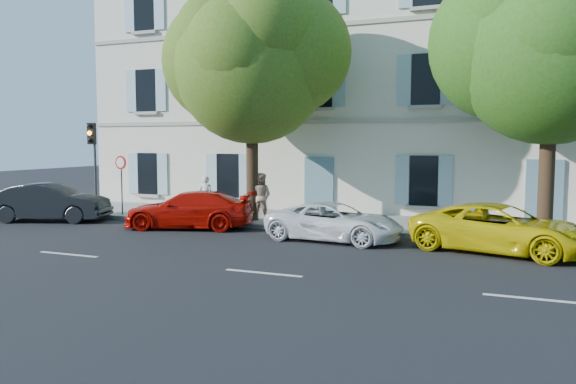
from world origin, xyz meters
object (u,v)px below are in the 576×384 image
at_px(pedestrian_a, 206,196).
at_px(tree_right, 552,50).
at_px(traffic_light, 93,148).
at_px(tree_left, 252,67).
at_px(car_red_coupe, 189,210).
at_px(car_white_coupe, 334,222).
at_px(car_dark_sedan, 50,202).
at_px(pedestrian_b, 261,196).
at_px(car_yellow_supercar, 501,229).
at_px(road_sign, 121,172).

bearing_deg(pedestrian_a, tree_right, 169.43).
bearing_deg(traffic_light, tree_left, 6.15).
bearing_deg(tree_left, car_red_coupe, -130.65).
xyz_separation_m(car_white_coupe, pedestrian_a, (-6.29, 2.76, 0.35)).
relative_size(car_dark_sedan, pedestrian_b, 2.52).
relative_size(car_yellow_supercar, pedestrian_a, 3.10).
bearing_deg(tree_left, car_yellow_supercar, -15.31).
xyz_separation_m(car_white_coupe, pedestrian_b, (-3.74, 2.51, 0.45)).
relative_size(car_dark_sedan, road_sign, 1.88).
bearing_deg(car_dark_sedan, car_yellow_supercar, -108.84).
relative_size(car_dark_sedan, tree_left, 0.50).
bearing_deg(traffic_light, car_dark_sedan, -115.16).
relative_size(car_dark_sedan, pedestrian_a, 2.83).
bearing_deg(car_yellow_supercar, car_white_coupe, 103.53).
relative_size(road_sign, pedestrian_a, 1.51).
distance_m(tree_right, pedestrian_b, 11.12).
relative_size(tree_left, traffic_light, 2.39).
distance_m(car_red_coupe, tree_right, 13.18).
xyz_separation_m(tree_left, pedestrian_b, (0.28, 0.15, -4.90)).
xyz_separation_m(tree_right, traffic_light, (-17.20, -0.88, -3.10)).
height_order(car_red_coupe, pedestrian_a, pedestrian_a).
relative_size(traffic_light, pedestrian_a, 2.35).
distance_m(road_sign, pedestrian_b, 6.04).
height_order(car_red_coupe, tree_right, tree_right).
bearing_deg(traffic_light, car_yellow_supercar, -6.13).
height_order(tree_right, pedestrian_a, tree_right).
xyz_separation_m(car_white_coupe, tree_left, (-4.02, 2.36, 5.35)).
distance_m(tree_right, pedestrian_a, 13.50).
relative_size(car_yellow_supercar, pedestrian_b, 2.76).
relative_size(pedestrian_a, pedestrian_b, 0.89).
height_order(tree_right, traffic_light, tree_right).
relative_size(car_red_coupe, tree_right, 0.52).
xyz_separation_m(tree_left, pedestrian_a, (-2.28, 0.40, -5.00)).
relative_size(tree_left, pedestrian_a, 5.60).
bearing_deg(tree_right, car_dark_sedan, -171.98).
bearing_deg(pedestrian_b, pedestrian_a, -7.96).
bearing_deg(pedestrian_b, car_dark_sedan, 15.25).
distance_m(car_white_coupe, tree_right, 8.60).
relative_size(car_red_coupe, road_sign, 1.93).
xyz_separation_m(car_yellow_supercar, pedestrian_b, (-8.72, 2.62, 0.36)).
distance_m(car_white_coupe, car_yellow_supercar, 4.98).
height_order(traffic_light, pedestrian_b, traffic_light).
xyz_separation_m(traffic_light, pedestrian_b, (7.23, 0.90, -1.83)).
bearing_deg(pedestrian_a, tree_left, 160.72).
bearing_deg(car_red_coupe, car_white_coupe, 69.64).
height_order(car_white_coupe, tree_right, tree_right).
bearing_deg(pedestrian_a, road_sign, 7.43).
xyz_separation_m(traffic_light, road_sign, (1.30, 0.13, -0.98)).
xyz_separation_m(car_white_coupe, road_sign, (-9.67, 1.74, 1.29)).
height_order(car_dark_sedan, tree_right, tree_right).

